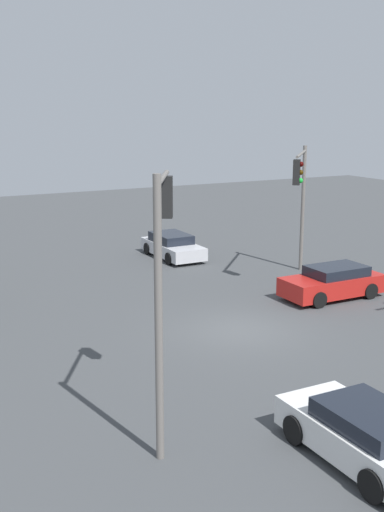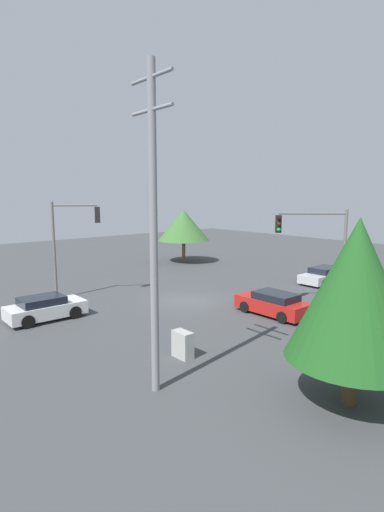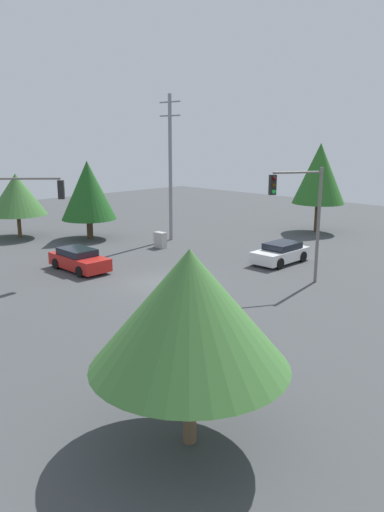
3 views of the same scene
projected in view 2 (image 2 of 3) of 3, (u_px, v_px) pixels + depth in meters
The scene contains 10 objects.
ground_plane at pixel (189, 301), 26.22m from camera, with size 80.00×80.00×0.00m, color #424447.
sedan_white at pixel (45, 308), 22.16m from camera, with size 2.00×4.18×1.33m.
sedan_red at pixel (273, 304), 23.02m from camera, with size 4.34×1.93×1.35m.
sedan_silver at pixel (324, 275), 31.30m from camera, with size 1.95×4.35×1.27m.
traffic_signal_main at pixel (317, 240), 24.09m from camera, with size 3.02×3.31×6.03m.
traffic_signal_cross at pixel (71, 234), 26.26m from camera, with size 1.70×2.78×6.45m.
utility_pole_tall at pixel (153, 225), 13.36m from camera, with size 2.20×0.28×11.20m.
electrical_cabinet at pixel (183, 344), 17.01m from camera, with size 0.95×0.50×1.16m, color #B2B2AD.
tree_right at pixel (356, 290), 12.71m from camera, with size 4.36×4.36×6.22m.
tree_behind at pixel (184, 225), 40.64m from camera, with size 5.26×5.26×5.37m.
Camera 2 is at (-19.43, 16.45, 6.92)m, focal length 28.00 mm.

